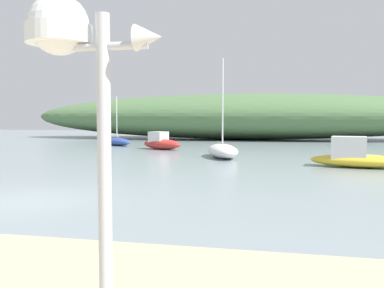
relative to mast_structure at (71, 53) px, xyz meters
The scene contains 7 objects.
ground_plane 8.15m from the mast_structure, 126.66° to the left, with size 120.00×120.00×0.00m, color gray.
distant_hill 39.53m from the mast_structure, 92.99° to the left, with size 45.88×10.86×4.70m, color #517547.
mast_structure is the anchor object (origin of this frame).
motorboat_west_reach 24.87m from the mast_structure, 104.59° to the left, with size 3.40×2.49×1.23m.
motorboat_east_reach 16.64m from the mast_structure, 72.16° to the left, with size 4.29×2.14×1.35m.
sailboat_far_right 19.11m from the mast_structure, 93.83° to the left, with size 2.72×4.38×5.38m.
sailboat_far_left 29.45m from the mast_structure, 111.70° to the left, with size 3.53×3.19×3.89m.
Camera 1 is at (6.37, -9.47, 2.13)m, focal length 38.45 mm.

